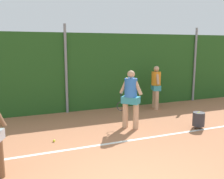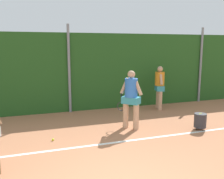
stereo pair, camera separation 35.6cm
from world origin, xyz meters
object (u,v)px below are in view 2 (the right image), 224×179
at_px(player_midcourt, 131,97).
at_px(ball_hopper, 200,120).
at_px(player_backcourt_far, 160,85).
at_px(tennis_ball_5, 53,140).

height_order(player_midcourt, ball_hopper, player_midcourt).
relative_size(player_backcourt_far, tennis_ball_5, 25.92).
bearing_deg(player_backcourt_far, player_midcourt, 148.44).
relative_size(player_midcourt, player_backcourt_far, 1.04).
bearing_deg(player_midcourt, tennis_ball_5, 54.79).
height_order(ball_hopper, tennis_ball_5, ball_hopper).
distance_m(player_midcourt, tennis_ball_5, 2.56).
xyz_separation_m(player_backcourt_far, ball_hopper, (-0.06, -2.61, -0.67)).
bearing_deg(player_backcourt_far, tennis_ball_5, 131.77).
relative_size(ball_hopper, tennis_ball_5, 7.78).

